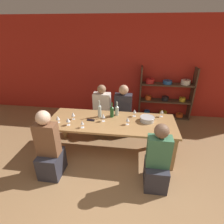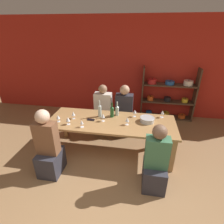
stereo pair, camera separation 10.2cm
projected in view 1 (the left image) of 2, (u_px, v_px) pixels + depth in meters
name	position (u px, v px, depth m)	size (l,w,h in m)	color
wall_back_red	(127.00, 68.00, 4.90)	(8.80, 0.06, 2.70)	red
shelf_unit	(165.00, 97.00, 4.91)	(1.44, 0.30, 1.45)	#4C3828
dining_table	(111.00, 125.00, 3.46)	(2.49, 0.92, 0.73)	#AD7F4C
mixing_bowl	(147.00, 119.00, 3.40)	(0.28, 0.28, 0.09)	#B7BABC
wine_bottle_green	(112.00, 111.00, 3.53)	(0.07, 0.07, 0.31)	#1E4C23
wine_bottle_dark	(117.00, 110.00, 3.61)	(0.07, 0.07, 0.30)	#B2C6C1
wine_bottle_amber	(100.00, 110.00, 3.53)	(0.07, 0.07, 0.36)	#B2C6C1
wine_glass_white_a	(135.00, 111.00, 3.56)	(0.07, 0.07, 0.15)	white
wine_glass_red_a	(58.00, 118.00, 3.33)	(0.07, 0.07, 0.14)	white
wine_glass_empty_a	(103.00, 116.00, 3.36)	(0.07, 0.07, 0.16)	white
wine_glass_white_b	(162.00, 112.00, 3.55)	(0.07, 0.07, 0.15)	white
wine_glass_red_b	(128.00, 120.00, 3.26)	(0.07, 0.07, 0.15)	white
wine_glass_white_c	(68.00, 120.00, 3.24)	(0.08, 0.08, 0.15)	white
wine_glass_red_c	(82.00, 123.00, 3.16)	(0.07, 0.07, 0.14)	white
wine_glass_white_d	(73.00, 114.00, 3.44)	(0.07, 0.07, 0.16)	white
cell_phone	(91.00, 120.00, 3.45)	(0.16, 0.08, 0.01)	black
person_near_a	(157.00, 164.00, 2.77)	(0.36, 0.45, 1.16)	#2D2D38
person_far_a	(123.00, 115.00, 4.26)	(0.41, 0.51, 1.21)	#2D2D38
person_near_b	(50.00, 152.00, 2.97)	(0.37, 0.46, 1.25)	#2D2D38
person_far_b	(102.00, 114.00, 4.33)	(0.41, 0.51, 1.20)	#2D2D38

